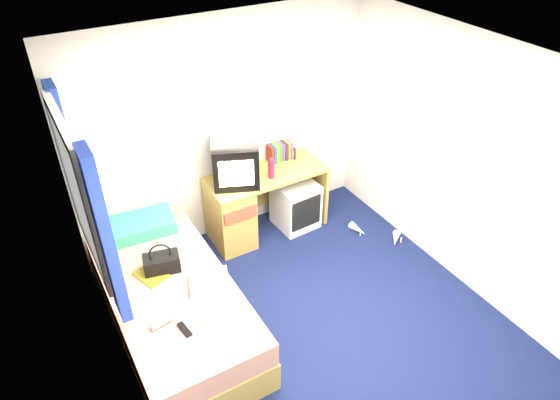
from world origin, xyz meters
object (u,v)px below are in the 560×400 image
pillow (142,225)px  remote_control (184,329)px  white_heels (377,234)px  magazine (151,275)px  bed (174,309)px  handbag (162,262)px  colour_swatch_fan (209,321)px  crt_tv (235,163)px  aerosol_can (255,165)px  towel (209,282)px  water_bottle (163,320)px  storage_cube (296,204)px  pink_water_bottle (271,169)px  vcr (234,139)px  picture_frame (292,152)px  desk (244,206)px

pillow → remote_control: (-0.10, -1.36, -0.06)m
white_heels → magazine: bearing=178.1°
bed → handbag: (0.01, 0.23, 0.36)m
colour_swatch_fan → remote_control: size_ratio=1.38×
handbag → remote_control: 0.74m
bed → remote_control: remote_control is taller
white_heels → colour_swatch_fan: bearing=-164.1°
crt_tv → aerosol_can: crt_tv is taller
towel → water_bottle: towel is taller
pillow → crt_tv: (1.03, 0.03, 0.37)m
crt_tv → water_bottle: 1.82m
storage_cube → colour_swatch_fan: (-1.62, -1.32, 0.27)m
handbag → aerosol_can: bearing=41.9°
towel → remote_control: size_ratio=1.93×
magazine → colour_swatch_fan: 0.77m
pink_water_bottle → water_bottle: 1.99m
bed → pillow: bearing=87.8°
vcr → picture_frame: (0.75, 0.13, -0.43)m
pillow → picture_frame: bearing=5.3°
handbag → vcr: bearing=45.2°
towel → magazine: bearing=135.8°
aerosol_can → white_heels: size_ratio=0.31×
water_bottle → white_heels: (2.59, 0.49, -0.54)m
vcr → colour_swatch_fan: size_ratio=2.04×
pillow → colour_swatch_fan: size_ratio=2.75×
white_heels → vcr: bearing=150.0°
vcr → picture_frame: bearing=34.1°
colour_swatch_fan → white_heels: colour_swatch_fan is taller
pillow → remote_control: size_ratio=3.77×
desk → colour_swatch_fan: (-1.01, -1.41, 0.14)m
pillow → remote_control: 1.37m
crt_tv → handbag: crt_tv is taller
storage_cube → magazine: bearing=-165.4°
crt_tv → colour_swatch_fan: crt_tv is taller
remote_control → pillow: bearing=77.0°
bed → pink_water_bottle: 1.72m
storage_cube → white_heels: 0.97m
bed → desk: (1.14, 0.89, 0.14)m
bed → crt_tv: size_ratio=3.42×
pink_water_bottle → aerosol_can: 0.20m
pillow → aerosol_can: aerosol_can is taller
crt_tv → water_bottle: bearing=-112.1°
handbag → white_heels: handbag is taller
vcr → remote_control: (-1.14, -1.40, -0.70)m
storage_cube → vcr: size_ratio=1.22×
picture_frame → handbag: picture_frame is taller
pillow → pink_water_bottle: size_ratio=2.88×
handbag → colour_swatch_fan: handbag is taller
pink_water_bottle → white_heels: size_ratio=0.37×
picture_frame → magazine: bearing=-157.8°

